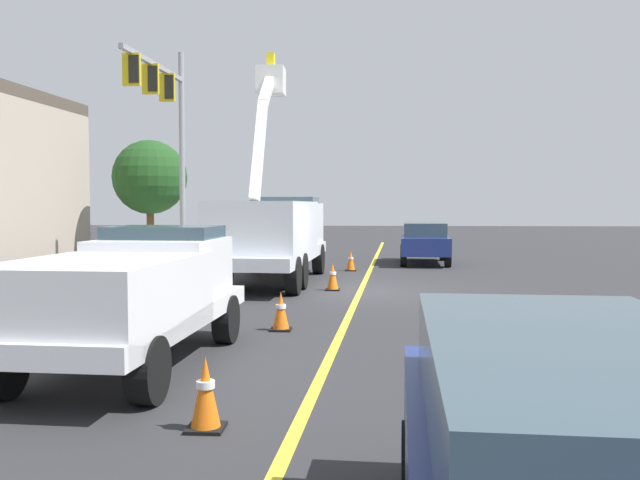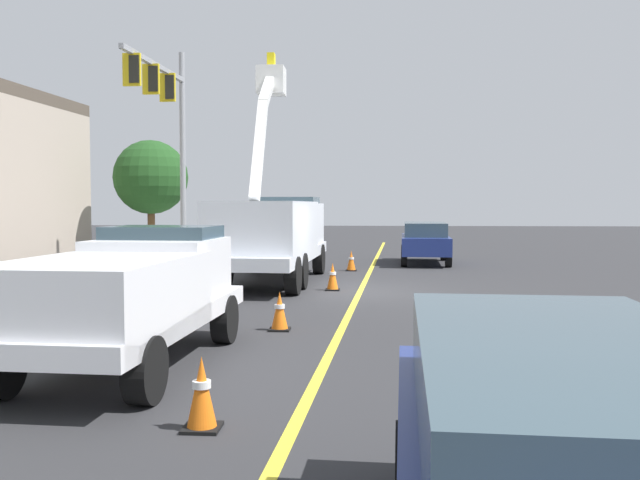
{
  "view_description": "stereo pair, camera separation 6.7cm",
  "coord_description": "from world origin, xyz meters",
  "views": [
    {
      "loc": [
        -18.79,
        -0.12,
        2.42
      ],
      "look_at": [
        0.83,
        1.17,
        1.4
      ],
      "focal_mm": 38.11,
      "sensor_mm": 36.0,
      "label": 1
    },
    {
      "loc": [
        -18.79,
        -0.19,
        2.42
      ],
      "look_at": [
        0.83,
        1.17,
        1.4
      ],
      "focal_mm": 38.11,
      "sensor_mm": 36.0,
      "label": 2
    }
  ],
  "objects": [
    {
      "name": "utility_bucket_truck",
      "position": [
        2.25,
        2.76,
        1.62
      ],
      "size": [
        8.32,
        2.93,
        7.42
      ],
      "color": "white",
      "rests_on": "ground"
    },
    {
      "name": "street_tree_right",
      "position": [
        10.27,
        9.22,
        3.61
      ],
      "size": [
        3.22,
        3.22,
        5.24
      ],
      "color": "brown",
      "rests_on": "ground"
    },
    {
      "name": "traffic_signal_mast",
      "position": [
        5.01,
        6.9,
        5.58
      ],
      "size": [
        5.73,
        0.73,
        8.18
      ],
      "color": "gray",
      "rests_on": "ground"
    },
    {
      "name": "traffic_cone_trailing",
      "position": [
        6.03,
        0.38,
        0.37
      ],
      "size": [
        0.4,
        0.4,
        0.75
      ],
      "color": "black",
      "rests_on": "ground"
    },
    {
      "name": "service_pickup_truck",
      "position": [
        -8.98,
        3.33,
        1.12
      ],
      "size": [
        5.7,
        2.42,
        2.06
      ],
      "color": "white",
      "rests_on": "ground"
    },
    {
      "name": "traffic_cone_leading",
      "position": [
        -11.71,
        1.57,
        0.39
      ],
      "size": [
        0.4,
        0.4,
        0.8
      ],
      "color": "black",
      "rests_on": "ground"
    },
    {
      "name": "lane_centre_stripe",
      "position": [
        0.0,
        0.0,
        0.0
      ],
      "size": [
        49.94,
        2.75,
        0.01
      ],
      "primitive_type": "cube",
      "rotation": [
        0.0,
        0.0,
        -0.05
      ],
      "color": "yellow",
      "rests_on": "ground"
    },
    {
      "name": "sidewalk_far_side",
      "position": [
        0.42,
        8.15,
        0.06
      ],
      "size": [
        60.11,
        6.7,
        0.12
      ],
      "primitive_type": "cube",
      "rotation": [
        0.0,
        0.0,
        -0.05
      ],
      "color": "#9E9E99",
      "rests_on": "ground"
    },
    {
      "name": "traffic_cone_mid_front",
      "position": [
        -5.9,
        1.48,
        0.37
      ],
      "size": [
        0.4,
        0.4,
        0.75
      ],
      "color": "black",
      "rests_on": "ground"
    },
    {
      "name": "passing_minivan",
      "position": [
        9.44,
        -2.59,
        0.97
      ],
      "size": [
        4.89,
        2.15,
        1.69
      ],
      "color": "navy",
      "rests_on": "ground"
    },
    {
      "name": "ground",
      "position": [
        0.0,
        0.0,
        0.0
      ],
      "size": [
        120.0,
        120.0,
        0.0
      ],
      "primitive_type": "plane",
      "color": "#2D2D30"
    },
    {
      "name": "traffic_cone_mid_rear",
      "position": [
        0.3,
        0.78,
        0.38
      ],
      "size": [
        0.4,
        0.4,
        0.78
      ],
      "color": "black",
      "rests_on": "ground"
    },
    {
      "name": "trailing_sedan",
      "position": [
        -15.04,
        -1.32,
        0.97
      ],
      "size": [
        4.89,
        2.15,
        1.69
      ],
      "color": "navy",
      "rests_on": "ground"
    }
  ]
}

